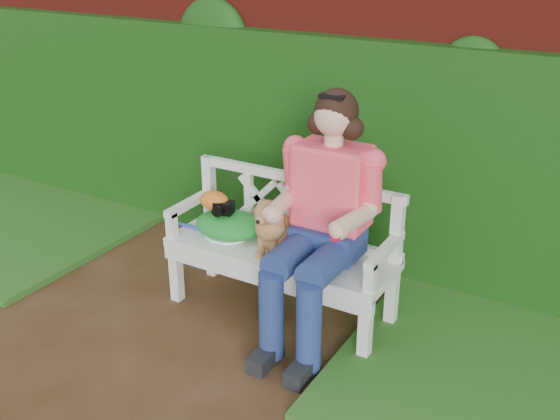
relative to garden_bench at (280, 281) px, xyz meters
The scene contains 11 objects.
ground 1.00m from the garden_bench, 124.20° to the right, with size 60.00×60.00×0.00m, color #3A2410.
brick_wall 1.50m from the garden_bench, 116.35° to the left, with size 10.00×0.30×2.20m, color maroon.
ivy_hedge 1.20m from the garden_bench, 121.77° to the left, with size 10.00×0.18×1.70m, color #1C4B16.
grass_left 2.95m from the garden_bench, behind, with size 2.60×2.00×0.05m, color #1D4D16.
garden_bench is the anchor object (origin of this frame).
seated_woman 0.65m from the garden_bench, ahead, with size 0.68×0.90×1.60m, color #D93055, non-canonical shape.
dog 0.44m from the garden_bench, 93.79° to the right, with size 0.26×0.35×0.39m, color #915A33, non-canonical shape.
tennis_racket 0.49m from the garden_bench, behind, with size 0.56×0.23×0.03m, color silver, non-canonical shape.
green_bag 0.51m from the garden_bench, behind, with size 0.47×0.37×0.16m, color #237E17, non-canonical shape.
camera_item 0.61m from the garden_bench, behind, with size 0.12×0.09×0.08m, color black.
baseball_glove 0.69m from the garden_bench, behind, with size 0.21×0.15×0.13m, color orange.
Camera 1 is at (2.44, -2.45, 2.38)m, focal length 42.00 mm.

